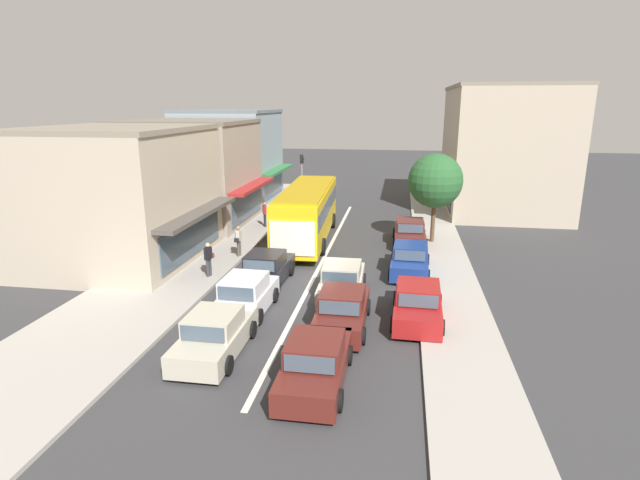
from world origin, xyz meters
TOP-DOWN VIEW (x-y plane):
  - ground_plane at (0.00, 0.00)m, footprint 140.00×140.00m
  - lane_centre_line at (0.00, 4.00)m, footprint 0.20×28.00m
  - sidewalk_left at (-6.80, 6.00)m, footprint 5.20×44.00m
  - kerb_right at (6.20, 6.00)m, footprint 2.80×44.00m
  - shopfront_corner_near at (-10.18, 1.95)m, footprint 8.55×8.87m
  - shopfront_mid_block at (-10.18, 10.64)m, footprint 8.89×7.93m
  - shopfront_far_end at (-10.18, 18.91)m, footprint 8.12×8.10m
  - building_right_far at (11.48, 19.17)m, footprint 9.13×12.55m
  - city_bus at (-1.53, 7.46)m, footprint 3.09×10.96m
  - sedan_behind_bus_mid at (1.59, -1.22)m, footprint 1.97×4.24m
  - sedan_adjacent_lane_lead at (1.65, -8.25)m, footprint 1.90×4.20m
  - sedan_adjacent_lane_trail at (1.97, -4.29)m, footprint 1.91×4.21m
  - sedan_behind_bus_near at (-1.92, -6.94)m, footprint 1.91×4.20m
  - hatchback_queue_gap_filler at (-1.92, -3.51)m, footprint 1.88×3.73m
  - sedan_queue_far_back at (-2.02, -0.23)m, footprint 2.00×4.25m
  - parked_sedan_kerb_front at (4.72, -3.20)m, footprint 1.98×4.24m
  - parked_sedan_kerb_second at (4.49, 2.35)m, footprint 2.01×4.26m
  - parked_sedan_kerb_third at (4.54, 7.65)m, footprint 1.97×4.24m
  - traffic_light_downstreet at (-3.77, 17.17)m, footprint 0.33×0.24m
  - street_tree_right at (5.86, 7.98)m, footprint 3.12×3.12m
  - pedestrian_with_handbag_near at (-4.83, -0.04)m, footprint 0.33×0.66m
  - pedestrian_browsing_midblock at (-4.46, 3.29)m, footprint 0.27×0.66m
  - pedestrian_far_walker at (-4.84, 9.91)m, footprint 0.36×0.52m

SIDE VIEW (x-z plane):
  - ground_plane at x=0.00m, z-range 0.00..0.00m
  - lane_centre_line at x=0.00m, z-range 0.00..0.01m
  - kerb_right at x=6.20m, z-range 0.00..0.12m
  - sidewalk_left at x=-6.80m, z-range 0.00..0.14m
  - sedan_behind_bus_mid at x=1.59m, z-range -0.07..1.40m
  - sedan_adjacent_lane_lead at x=1.65m, z-range -0.07..1.40m
  - sedan_adjacent_lane_trail at x=1.97m, z-range -0.07..1.40m
  - sedan_behind_bus_near at x=-1.92m, z-range -0.07..1.40m
  - sedan_queue_far_back at x=-2.02m, z-range -0.07..1.40m
  - parked_sedan_kerb_front at x=4.72m, z-range -0.07..1.40m
  - parked_sedan_kerb_second at x=4.49m, z-range -0.07..1.40m
  - parked_sedan_kerb_third at x=4.54m, z-range -0.07..1.40m
  - hatchback_queue_gap_filler at x=-1.92m, z-range -0.06..1.48m
  - pedestrian_far_walker at x=-4.84m, z-range 0.25..1.88m
  - pedestrian_with_handbag_near at x=-4.83m, z-range 0.25..1.88m
  - pedestrian_browsing_midblock at x=-4.46m, z-range 0.25..1.88m
  - city_bus at x=-1.53m, z-range 0.27..3.49m
  - traffic_light_downstreet at x=-3.77m, z-range 0.75..4.95m
  - shopfront_corner_near at x=-10.18m, z-range 0.00..6.91m
  - shopfront_mid_block at x=-10.18m, z-range 0.00..6.96m
  - street_tree_right at x=5.86m, z-range 1.07..6.36m
  - shopfront_far_end at x=-10.18m, z-range -0.01..7.52m
  - building_right_far at x=11.48m, z-range -0.01..9.32m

